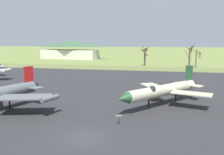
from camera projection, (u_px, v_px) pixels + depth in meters
ground_plane at (84, 137)px, 21.69m from camera, size 600.00×600.00×0.00m
asphalt_apron at (119, 94)px, 39.26m from camera, size 93.69×60.56×0.05m
grass_verge_strip at (139, 68)px, 74.36m from camera, size 153.69×12.00×0.06m
jet_fighter_front_right at (163, 90)px, 31.56m from camera, size 11.65×12.95×4.99m
info_placard_front_right at (119, 118)px, 24.74m from camera, size 0.68×0.36×1.03m
bare_tree_far_left at (145, 55)px, 82.67m from camera, size 2.61×2.51×6.70m
bare_tree_left_of_center at (190, 55)px, 79.56m from camera, size 2.97×2.95×7.14m
bare_tree_center at (197, 57)px, 77.17m from camera, size 2.58×2.96×6.91m
visitor_building at (70, 50)px, 113.29m from camera, size 28.26×12.30×8.56m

